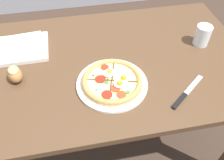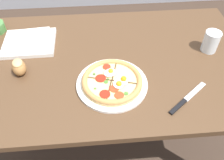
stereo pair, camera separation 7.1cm
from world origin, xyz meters
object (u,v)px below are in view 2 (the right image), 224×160
object	(u,v)px
napkin_folded	(29,42)
water_glass	(210,42)
pizza	(112,82)
bread_piece_near	(19,67)
knife_main	(188,98)
dining_table	(106,76)

from	to	relation	value
napkin_folded	water_glass	xyz separation A→B (m)	(0.88, -0.12, 0.03)
pizza	napkin_folded	xyz separation A→B (m)	(-0.39, 0.31, -0.00)
bread_piece_near	knife_main	size ratio (longest dim) A/B	0.49
bread_piece_near	knife_main	xyz separation A→B (m)	(0.70, -0.21, -0.03)
pizza	bread_piece_near	distance (m)	0.41
napkin_folded	water_glass	world-z (taller)	water_glass
napkin_folded	bread_piece_near	world-z (taller)	bread_piece_near
pizza	knife_main	bearing A→B (deg)	-18.77
pizza	knife_main	size ratio (longest dim) A/B	1.57
bread_piece_near	knife_main	world-z (taller)	bread_piece_near
napkin_folded	knife_main	xyz separation A→B (m)	(0.69, -0.41, -0.01)
knife_main	water_glass	distance (m)	0.35
knife_main	bread_piece_near	bearing A→B (deg)	125.47
napkin_folded	water_glass	distance (m)	0.89
napkin_folded	knife_main	bearing A→B (deg)	-30.69
pizza	bread_piece_near	size ratio (longest dim) A/B	3.21
knife_main	dining_table	bearing A→B (deg)	102.76
bread_piece_near	pizza	bearing A→B (deg)	-14.73
bread_piece_near	water_glass	world-z (taller)	water_glass
knife_main	pizza	bearing A→B (deg)	123.18
dining_table	bread_piece_near	bearing A→B (deg)	-172.53
bread_piece_near	water_glass	bearing A→B (deg)	5.55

